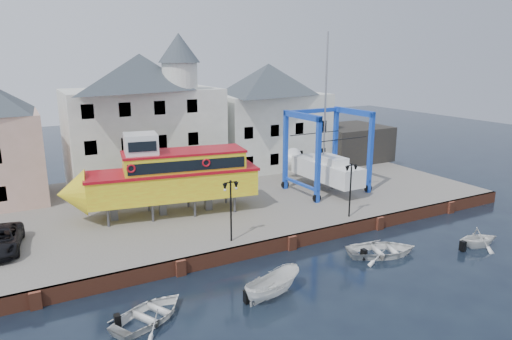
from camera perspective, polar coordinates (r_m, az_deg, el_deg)
name	(u,v)px	position (r m, az deg, el deg)	size (l,w,h in m)	color
ground	(291,249)	(32.07, 4.43, -9.86)	(140.00, 140.00, 0.00)	black
hardstanding	(225,200)	(40.95, -3.90, -3.72)	(44.00, 22.00, 1.00)	#615C56
quay_wall	(291,242)	(31.95, 4.35, -8.98)	(44.00, 0.47, 1.00)	brown
building_white_main	(145,117)	(44.73, -13.76, 6.42)	(14.00, 8.30, 14.00)	silver
building_white_right	(268,116)	(50.63, 1.54, 6.81)	(12.00, 8.00, 11.20)	silver
shed_dark	(349,143)	(55.25, 11.61, 3.36)	(8.00, 7.00, 4.00)	#252422
lamp_post_left	(231,195)	(29.76, -3.18, -3.18)	(1.12, 0.32, 4.20)	black
lamp_post_right	(351,177)	(35.01, 11.79, -0.81)	(1.12, 0.32, 4.20)	black
tour_boat	(162,177)	(35.47, -11.72, -0.84)	(15.17, 5.81, 6.44)	#59595E
travel_lift	(321,164)	(42.45, 8.12, 0.79)	(6.72, 9.36, 14.02)	#123FBB
motorboat_a	(272,296)	(26.33, 2.07, -15.48)	(1.47, 3.91, 1.51)	white
motorboat_b	(382,255)	(32.26, 15.44, -10.20)	(3.38, 4.73, 0.98)	white
motorboat_c	(477,247)	(35.89, 25.93, -8.63)	(2.53, 2.93, 1.54)	white
motorboat_d	(150,320)	(24.89, -13.09, -17.78)	(3.09, 4.32, 0.90)	white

